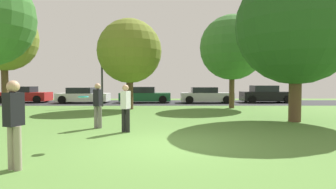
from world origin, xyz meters
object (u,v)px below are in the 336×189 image
(oak_tree_right, at_px, (296,25))
(parked_car_red, at_px, (25,95))
(street_lamp_post, at_px, (102,75))
(oak_tree_center, at_px, (130,51))
(frisbee_disc, at_px, (83,97))
(person_bystander, at_px, (98,103))
(person_thrower, at_px, (126,106))
(person_catcher, at_px, (14,120))
(birch_tree_lone, at_px, (4,38))
(maple_tree_far, at_px, (232,48))
(parked_car_green, at_px, (145,95))
(parked_car_silver, at_px, (206,96))
(parked_car_black, at_px, (266,95))
(parked_car_white, at_px, (83,96))

(oak_tree_right, height_order, parked_car_red, oak_tree_right)
(parked_car_red, distance_m, street_lamp_post, 8.84)
(oak_tree_center, xyz_separation_m, frisbee_disc, (0.16, -10.29, -2.38))
(person_bystander, height_order, frisbee_disc, person_bystander)
(person_thrower, distance_m, person_catcher, 4.33)
(oak_tree_center, distance_m, birch_tree_lone, 9.74)
(oak_tree_right, distance_m, person_catcher, 11.24)
(maple_tree_far, bearing_deg, oak_tree_center, -173.86)
(oak_tree_center, xyz_separation_m, parked_car_green, (0.49, 5.85, -3.08))
(maple_tree_far, height_order, parked_car_silver, maple_tree_far)
(oak_tree_right, bearing_deg, parked_car_black, 75.73)
(person_catcher, distance_m, parked_car_white, 18.32)
(person_bystander, relative_size, frisbee_disc, 4.90)
(maple_tree_far, relative_size, parked_car_black, 1.47)
(oak_tree_center, distance_m, parked_car_red, 12.04)
(person_catcher, distance_m, frisbee_disc, 2.11)
(maple_tree_far, xyz_separation_m, person_bystander, (-6.92, -8.08, -3.11))
(parked_car_red, xyz_separation_m, parked_car_silver, (15.61, -0.66, -0.02))
(oak_tree_center, height_order, birch_tree_lone, birch_tree_lone)
(oak_tree_right, bearing_deg, frisbee_disc, -149.31)
(person_thrower, xyz_separation_m, street_lamp_post, (-3.21, 10.22, 1.36))
(maple_tree_far, xyz_separation_m, parked_car_red, (-16.64, 5.39, -3.40))
(person_thrower, relative_size, parked_car_green, 0.38)
(oak_tree_center, bearing_deg, person_thrower, -83.31)
(parked_car_red, xyz_separation_m, parked_car_white, (5.20, -0.51, -0.04))
(frisbee_disc, relative_size, parked_car_black, 0.08)
(person_catcher, height_order, parked_car_white, person_catcher)
(person_thrower, xyz_separation_m, parked_car_red, (-10.87, 14.32, -0.26))
(person_catcher, height_order, person_bystander, person_catcher)
(oak_tree_right, distance_m, parked_car_red, 21.69)
(maple_tree_far, distance_m, person_thrower, 11.08)
(parked_car_silver, height_order, street_lamp_post, street_lamp_post)
(person_thrower, bearing_deg, parked_car_green, -157.14)
(parked_car_silver, relative_size, parked_car_black, 1.03)
(parked_car_white, bearing_deg, parked_car_red, 174.39)
(frisbee_disc, height_order, parked_car_black, parked_car_black)
(parked_car_green, bearing_deg, person_bystander, -92.99)
(oak_tree_center, bearing_deg, frisbee_disc, -89.10)
(oak_tree_center, xyz_separation_m, person_thrower, (0.96, -8.20, -2.81))
(oak_tree_right, relative_size, parked_car_white, 1.61)
(birch_tree_lone, xyz_separation_m, parked_car_black, (20.27, 3.56, -4.23))
(maple_tree_far, relative_size, oak_tree_right, 0.92)
(parked_car_black, bearing_deg, parked_car_green, -179.62)
(parked_car_white, bearing_deg, birch_tree_lone, -145.19)
(frisbee_disc, height_order, parked_car_silver, frisbee_disc)
(maple_tree_far, distance_m, parked_car_red, 17.82)
(person_bystander, relative_size, parked_car_black, 0.40)
(parked_car_red, xyz_separation_m, parked_car_black, (20.81, -0.19, 0.03))
(person_bystander, bearing_deg, parked_car_green, 8.23)
(parked_car_green, xyz_separation_m, parked_car_black, (10.41, 0.07, 0.05))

